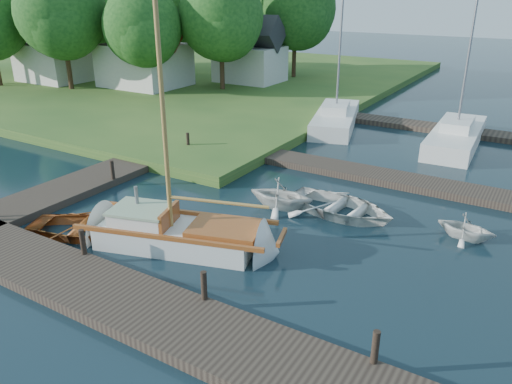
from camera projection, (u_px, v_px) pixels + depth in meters
The scene contains 27 objects.
ground at pixel (256, 223), 17.60m from camera, with size 160.00×160.00×0.00m, color black.
near_dock at pixel (135, 305), 12.81m from camera, with size 18.00×2.20×0.30m, color #2D241D.
left_dock at pixel (131, 165), 22.98m from camera, with size 2.20×18.00×0.30m, color #2D241D.
far_dock at pixel (373, 175), 21.72m from camera, with size 14.00×1.60×0.30m, color #2D241D.
shore at pixel (128, 71), 48.38m from camera, with size 50.00×40.00×0.50m, color #305521.
mooring_post_1 at pixel (83, 242), 14.84m from camera, with size 0.16×0.16×0.80m, color black.
mooring_post_2 at pixel (204, 285), 12.67m from camera, with size 0.16×0.16×0.80m, color black.
mooring_post_3 at pixel (375, 347), 10.50m from camera, with size 0.16×0.16×0.80m, color black.
mooring_post_4 at pixel (112, 170), 20.71m from camera, with size 0.16×0.16×0.80m, color black.
mooring_post_5 at pixel (188, 141), 24.66m from camera, with size 0.16×0.16×0.80m, color black.
sailboat at pixel (183, 236), 15.94m from camera, with size 7.41×3.92×9.83m.
dinghy at pixel (85, 224), 16.64m from camera, with size 2.70×3.78×0.78m, color brown.
tender_b at pixel (281, 192), 18.59m from camera, with size 2.11×2.45×1.29m, color silver.
tender_c at pixel (341, 204), 18.13m from camera, with size 2.88×4.03×0.83m, color silver.
tender_d at pixel (467, 225), 16.37m from camera, with size 1.61×1.87×0.99m, color silver.
marina_boat_0 at pixel (336, 117), 29.71m from camera, with size 4.21×7.70×11.33m.
marina_boat_2 at pixel (456, 135), 26.13m from camera, with size 2.56×7.60×10.58m.
house_a at pixel (144, 54), 38.75m from camera, with size 6.30×5.00×6.29m.
house_b at pixel (55, 52), 41.10m from camera, with size 5.77×4.50×5.79m.
house_c at pixel (250, 56), 40.75m from camera, with size 5.25×4.00×5.28m.
tree_1 at pixel (62, 12), 36.37m from camera, with size 6.70×6.70×9.20m.
tree_2 at pixel (143, 25), 35.38m from camera, with size 5.83×5.75×7.82m.
tree_3 at pixel (221, 16), 36.40m from camera, with size 6.41×6.38×8.74m.
tree_4 at pixel (172, 4), 43.20m from camera, with size 7.01×7.01×9.66m.
tree_5 at pixel (91, 15), 45.84m from camera, with size 6.00×5.94×8.10m.
tree_6 at pixel (11, 12), 45.49m from camera, with size 6.24×6.20×8.46m.
tree_7 at pixel (296, 7), 41.61m from camera, with size 6.83×6.83×9.38m.
Camera 1 is at (8.26, -13.54, 7.71)m, focal length 35.00 mm.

